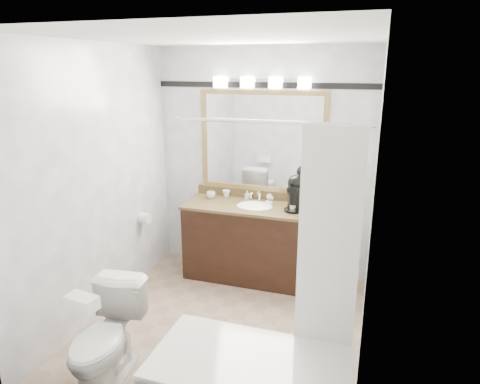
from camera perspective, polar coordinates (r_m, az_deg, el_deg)
name	(u,v)px	position (r m, az deg, el deg)	size (l,w,h in m)	color
room	(221,196)	(3.56, -2.49, -0.59)	(2.42, 2.62, 2.52)	gray
vanity	(254,241)	(4.74, 1.92, -6.52)	(1.53, 0.58, 0.97)	black
mirror	(262,142)	(4.69, 2.95, 6.70)	(1.40, 0.04, 1.10)	#9A7A45
vanity_light_bar	(261,82)	(4.57, 2.88, 14.44)	(1.02, 0.14, 0.12)	silver
accent_stripe	(263,85)	(4.64, 3.10, 14.05)	(2.40, 0.01, 0.06)	black
bathtub	(254,381)	(3.11, 1.93, -23.83)	(1.30, 0.75, 1.96)	white
tp_roll	(145,218)	(4.77, -12.55, -3.45)	(0.12, 0.12, 0.11)	white
toilet	(105,339)	(3.45, -17.52, -18.16)	(0.41, 0.73, 0.74)	white
tissue_box	(82,302)	(3.11, -20.34, -13.62)	(0.22, 0.12, 0.09)	white
coffee_maker	(295,192)	(4.46, 7.36, 0.00)	(0.19, 0.24, 0.37)	black
cup_left	(211,195)	(4.86, -3.91, -0.39)	(0.10, 0.10, 0.08)	white
cup_right	(226,194)	(4.89, -1.84, -0.21)	(0.09, 0.09, 0.08)	white
soap_bottle_a	(247,195)	(4.81, 0.99, -0.40)	(0.04, 0.05, 0.10)	white
soap_bottle_b	(271,197)	(4.76, 4.11, -0.71)	(0.07, 0.07, 0.08)	white
soap_bar	(269,203)	(4.67, 3.90, -1.42)	(0.08, 0.05, 0.02)	beige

